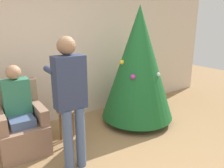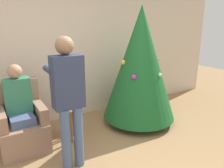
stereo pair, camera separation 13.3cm
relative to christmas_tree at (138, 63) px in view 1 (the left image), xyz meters
The scene contains 8 objects.
wall_back 1.58m from the christmas_tree, 144.72° to the left, with size 8.00×0.06×2.70m.
christmas_tree is the anchor object (origin of this frame).
armchair 2.16m from the christmas_tree, behind, with size 0.64×0.72×0.98m.
person_seated 2.06m from the christmas_tree, behind, with size 0.36×0.46×1.24m.
person_standing 1.66m from the christmas_tree, 159.02° to the right, with size 0.39×0.57×1.65m.
side_stool 1.51m from the christmas_tree, behind, with size 0.35×0.35×0.53m.
laptop 1.46m from the christmas_tree, behind, with size 0.29×0.21×0.02m.
book 1.45m from the christmas_tree, behind, with size 0.18×0.15×0.02m.
Camera 1 is at (-1.21, -1.59, 1.80)m, focal length 35.00 mm.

